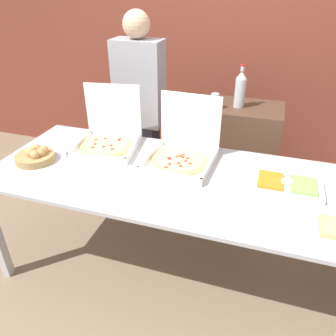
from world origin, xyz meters
TOP-DOWN VIEW (x-y plane):
  - ground_plane at (0.00, 0.00)m, footprint 16.00×16.00m
  - brick_wall_behind at (0.00, 1.70)m, footprint 10.00×0.06m
  - buffet_table at (0.00, 0.00)m, footprint 2.34×0.98m
  - pizza_box_far_right at (0.04, 0.20)m, footprint 0.45×0.47m
  - pizza_box_far_left at (-0.55, 0.25)m, footprint 0.49×0.50m
  - paper_plate_front_right at (0.95, -0.26)m, footprint 0.21×0.21m
  - veggie_tray at (0.73, 0.07)m, footprint 0.42×0.23m
  - bread_basket at (-0.93, -0.10)m, footprint 0.26×0.26m
  - sideboard_podium at (0.32, 0.91)m, footprint 0.71×0.46m
  - soda_bottle at (0.32, 0.89)m, footprint 0.08×0.08m
  - soda_can_silver at (0.14, 0.78)m, footprint 0.07×0.07m
  - person_guest_cap at (-0.49, 0.74)m, footprint 0.40×0.22m

SIDE VIEW (x-z plane):
  - ground_plane at x=0.00m, z-range 0.00..0.00m
  - sideboard_podium at x=0.32m, z-range 0.00..1.02m
  - buffet_table at x=0.00m, z-range 0.33..1.16m
  - paper_plate_front_right at x=0.95m, z-range 0.83..0.86m
  - veggie_tray at x=0.73m, z-range 0.82..0.88m
  - bread_basket at x=-0.93m, z-range 0.82..0.92m
  - pizza_box_far_left at x=-0.55m, z-range 0.69..1.12m
  - pizza_box_far_right at x=0.04m, z-range 0.69..1.12m
  - person_guest_cap at x=-0.49m, z-range 0.04..1.78m
  - soda_can_silver at x=0.14m, z-range 1.02..1.15m
  - soda_bottle at x=0.32m, z-range 1.00..1.34m
  - brick_wall_behind at x=0.00m, z-range 0.00..2.80m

